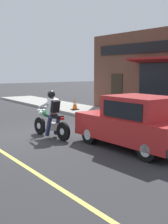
{
  "coord_description": "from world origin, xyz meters",
  "views": [
    {
      "loc": [
        -4.69,
        -10.02,
        2.34
      ],
      "look_at": [
        0.94,
        -1.67,
        0.95
      ],
      "focal_mm": 50.0,
      "sensor_mm": 36.0,
      "label": 1
    }
  ],
  "objects": [
    {
      "name": "storefront_building",
      "position": [
        6.35,
        0.25,
        2.11
      ],
      "size": [
        1.25,
        9.38,
        4.2
      ],
      "color": "brown",
      "rests_on": "ground"
    },
    {
      "name": "motorcycle_with_rider",
      "position": [
        0.27,
        -0.65,
        0.68
      ],
      "size": [
        0.62,
        2.02,
        1.62
      ],
      "color": "black",
      "rests_on": "ground"
    },
    {
      "name": "fire_hydrant",
      "position": [
        4.87,
        1.8,
        0.57
      ],
      "size": [
        0.36,
        0.24,
        0.88
      ],
      "color": "red",
      "rests_on": "sidewalk_curb"
    },
    {
      "name": "car_hatchback",
      "position": [
        1.61,
        -3.37,
        0.77
      ],
      "size": [
        1.81,
        3.85,
        1.57
      ],
      "color": "black",
      "rests_on": "ground"
    },
    {
      "name": "traffic_cone",
      "position": [
        4.34,
        4.28,
        0.43
      ],
      "size": [
        0.36,
        0.36,
        0.6
      ],
      "color": "black",
      "rests_on": "sidewalk_curb"
    },
    {
      "name": "sidewalk_curb",
      "position": [
        4.83,
        3.0,
        0.07
      ],
      "size": [
        2.6,
        22.0,
        0.14
      ],
      "primitive_type": "cube",
      "color": "#9E9B93",
      "rests_on": "ground"
    },
    {
      "name": "ground_plane",
      "position": [
        0.0,
        0.0,
        0.0
      ],
      "size": [
        80.0,
        80.0,
        0.0
      ],
      "primitive_type": "plane",
      "color": "#2B2B2D"
    }
  ]
}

